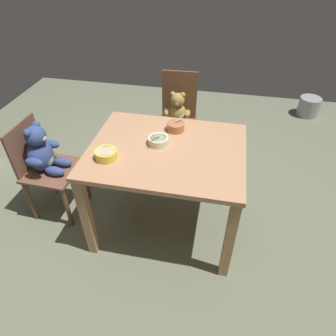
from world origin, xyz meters
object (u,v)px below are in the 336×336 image
(dining_table, at_px, (167,162))
(metal_pail, at_px, (309,106))
(teddy_chair_near_left, at_px, (43,157))
(teddy_chair_far_center, at_px, (177,116))
(porridge_bowl_yellow_near_left, at_px, (106,154))
(porridge_bowl_terracotta_far_center, at_px, (176,126))
(porridge_bowl_cream_center, at_px, (158,140))

(dining_table, distance_m, metal_pail, 2.63)
(metal_pail, bearing_deg, dining_table, -123.68)
(teddy_chair_near_left, bearing_deg, dining_table, 2.40)
(teddy_chair_far_center, bearing_deg, porridge_bowl_yellow_near_left, -17.22)
(porridge_bowl_yellow_near_left, bearing_deg, metal_pail, 52.42)
(dining_table, height_order, teddy_chair_far_center, teddy_chair_far_center)
(dining_table, height_order, metal_pail, dining_table)
(dining_table, relative_size, teddy_chair_near_left, 1.29)
(teddy_chair_far_center, height_order, teddy_chair_near_left, teddy_chair_far_center)
(teddy_chair_far_center, bearing_deg, dining_table, 2.86)
(porridge_bowl_terracotta_far_center, xyz_separation_m, metal_pail, (1.41, 1.91, -0.67))
(dining_table, bearing_deg, teddy_chair_far_center, 95.00)
(porridge_bowl_terracotta_far_center, bearing_deg, teddy_chair_far_center, 98.59)
(dining_table, distance_m, porridge_bowl_yellow_near_left, 0.43)
(teddy_chair_far_center, distance_m, porridge_bowl_yellow_near_left, 1.13)
(porridge_bowl_terracotta_far_center, bearing_deg, porridge_bowl_cream_center, -113.57)
(dining_table, height_order, teddy_chair_near_left, teddy_chair_near_left)
(dining_table, xyz_separation_m, metal_pail, (1.43, 2.15, -0.51))
(teddy_chair_far_center, relative_size, porridge_bowl_terracotta_far_center, 7.02)
(teddy_chair_far_center, height_order, porridge_bowl_cream_center, teddy_chair_far_center)
(porridge_bowl_cream_center, bearing_deg, porridge_bowl_yellow_near_left, -142.19)
(dining_table, bearing_deg, teddy_chair_near_left, -179.45)
(porridge_bowl_terracotta_far_center, bearing_deg, metal_pail, 53.43)
(porridge_bowl_terracotta_far_center, bearing_deg, teddy_chair_near_left, -165.64)
(dining_table, xyz_separation_m, porridge_bowl_terracotta_far_center, (0.02, 0.24, 0.15))
(teddy_chair_far_center, relative_size, metal_pail, 3.42)
(dining_table, distance_m, porridge_bowl_cream_center, 0.17)
(porridge_bowl_yellow_near_left, bearing_deg, porridge_bowl_terracotta_far_center, 48.23)
(porridge_bowl_cream_center, bearing_deg, porridge_bowl_terracotta_far_center, 66.43)
(porridge_bowl_yellow_near_left, height_order, porridge_bowl_terracotta_far_center, porridge_bowl_terracotta_far_center)
(teddy_chair_far_center, bearing_deg, teddy_chair_near_left, -47.48)
(teddy_chair_far_center, height_order, porridge_bowl_yellow_near_left, teddy_chair_far_center)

